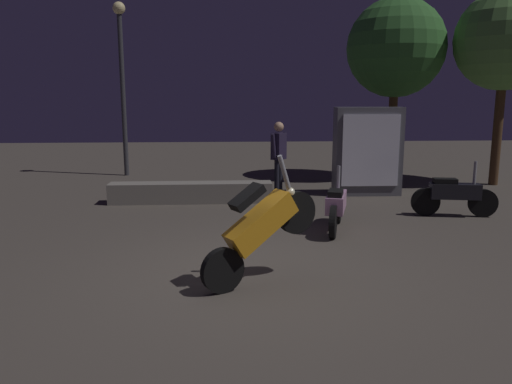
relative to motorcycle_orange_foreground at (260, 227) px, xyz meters
The scene contains 10 objects.
ground_plane 0.84m from the motorcycle_orange_foreground, 103.31° to the left, with size 40.00×40.00×0.00m, color #4C443D.
motorcycle_orange_foreground is the anchor object (origin of this frame).
motorcycle_pink_parked_left 2.98m from the motorcycle_orange_foreground, 59.11° to the left, with size 0.58×1.62×1.11m.
motorcycle_black_parked_right 5.34m from the motorcycle_orange_foreground, 40.09° to the left, with size 1.65×0.46×1.11m.
person_rider_beside 6.05m from the motorcycle_orange_foreground, 81.91° to the left, with size 0.47×0.59×1.75m.
streetlamp_near 10.11m from the motorcycle_orange_foreground, 110.40° to the left, with size 0.36×0.36×5.00m.
tree_left_bg 9.56m from the motorcycle_orange_foreground, 61.88° to the left, with size 2.70×2.70×5.01m.
tree_center_bg 10.17m from the motorcycle_orange_foreground, 45.67° to the left, with size 2.57×2.57×5.06m.
kiosk_billboard 6.49m from the motorcycle_orange_foreground, 62.72° to the left, with size 1.61×0.56×2.10m.
planter_wall_low 5.26m from the motorcycle_orange_foreground, 103.39° to the left, with size 3.62×0.50×0.45m.
Camera 1 is at (-0.33, -6.47, 2.35)m, focal length 35.40 mm.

